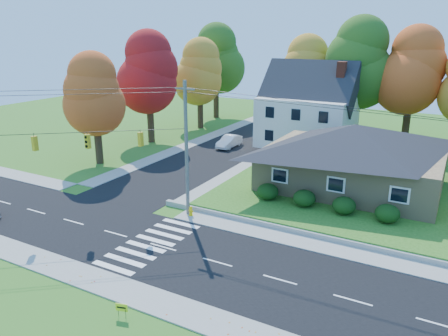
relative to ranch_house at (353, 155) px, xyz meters
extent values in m
plane|color=#3D7923|center=(-8.00, -16.00, -3.27)|extent=(120.00, 120.00, 0.00)
cube|color=black|center=(-8.00, -16.00, -3.26)|extent=(90.00, 8.00, 0.02)
cube|color=black|center=(-16.00, 10.00, -3.25)|extent=(8.00, 44.00, 0.02)
cube|color=#9C9A90|center=(-8.00, -11.00, -3.23)|extent=(90.00, 2.00, 0.08)
cube|color=#9C9A90|center=(-8.00, -21.00, -3.23)|extent=(90.00, 2.00, 0.08)
cube|color=#3D7923|center=(5.00, 5.00, -3.02)|extent=(30.00, 30.00, 0.50)
cube|color=tan|center=(0.00, 0.00, -1.17)|extent=(14.00, 10.00, 3.20)
pyramid|color=#26262B|center=(0.00, 0.00, 1.53)|extent=(14.60, 10.60, 2.20)
cube|color=silver|center=(-8.00, 12.00, 0.03)|extent=(10.00, 8.00, 5.60)
pyramid|color=#26262B|center=(-8.00, 12.00, 4.03)|extent=(10.40, 8.40, 2.40)
cube|color=brown|center=(-4.50, 12.00, 2.03)|extent=(0.90, 0.90, 9.60)
ellipsoid|color=#163A10|center=(-5.00, -6.20, -2.13)|extent=(1.70, 1.70, 1.27)
ellipsoid|color=#163A10|center=(-2.00, -6.20, -2.13)|extent=(1.70, 1.70, 1.27)
ellipsoid|color=#163A10|center=(1.00, -6.20, -2.13)|extent=(1.70, 1.70, 1.27)
ellipsoid|color=#163A10|center=(4.00, -6.20, -2.13)|extent=(1.70, 1.70, 1.27)
cylinder|color=#666059|center=(-9.50, -10.80, 1.73)|extent=(0.26, 0.26, 10.00)
cube|color=#666059|center=(-9.50, -10.80, 6.13)|extent=(1.60, 0.12, 0.12)
cube|color=gold|center=(-17.50, -17.20, 2.68)|extent=(0.26, 0.34, 1.00)
cube|color=gold|center=(-14.80, -15.05, 2.68)|extent=(0.34, 0.26, 1.00)
cube|color=gold|center=(-12.00, -12.80, 2.68)|extent=(0.26, 0.34, 1.00)
cylinder|color=black|center=(-16.00, -16.00, 3.33)|extent=(13.02, 10.43, 0.04)
cylinder|color=#3F2A19|center=(-10.00, 18.00, -0.07)|extent=(0.80, 0.80, 5.40)
sphere|color=orange|center=(-10.00, 18.00, 3.83)|extent=(6.72, 6.72, 6.72)
sphere|color=orange|center=(-10.00, 18.00, 5.51)|extent=(5.91, 5.91, 5.91)
sphere|color=orange|center=(-10.00, 18.00, 7.19)|extent=(5.11, 5.11, 5.11)
cylinder|color=#3F2A19|center=(-4.00, 17.00, 0.38)|extent=(0.86, 0.86, 6.30)
sphere|color=#35641B|center=(-4.00, 17.00, 4.93)|extent=(7.84, 7.84, 7.84)
sphere|color=#35641B|center=(-4.00, 17.00, 6.89)|extent=(6.90, 6.90, 6.90)
sphere|color=#35641B|center=(-4.00, 17.00, 8.85)|extent=(5.96, 5.96, 5.96)
cylinder|color=#3F2A19|center=(2.00, 18.00, 0.16)|extent=(0.83, 0.83, 5.85)
sphere|color=#DB521E|center=(2.00, 18.00, 4.38)|extent=(7.28, 7.28, 7.28)
sphere|color=#DB521E|center=(2.00, 18.00, 6.20)|extent=(6.41, 6.41, 6.41)
sphere|color=#DB521E|center=(2.00, 18.00, 8.02)|extent=(5.53, 5.53, 5.53)
cylinder|color=#3F2A19|center=(-25.00, -4.00, -0.79)|extent=(0.77, 0.77, 4.95)
sphere|color=#DB521E|center=(-25.00, -4.00, 2.78)|extent=(6.16, 6.16, 6.16)
sphere|color=#DB521E|center=(-25.00, -4.00, 4.32)|extent=(5.42, 5.42, 5.42)
sphere|color=#DB521E|center=(-25.00, -4.00, 5.86)|extent=(4.68, 4.68, 4.68)
cylinder|color=#3F2A19|center=(-26.00, 6.00, -0.34)|extent=(0.83, 0.83, 5.85)
sphere|color=#AA1818|center=(-26.00, 6.00, 3.88)|extent=(7.28, 7.28, 7.28)
sphere|color=#AA1818|center=(-26.00, 6.00, 5.70)|extent=(6.41, 6.41, 6.41)
sphere|color=#AA1818|center=(-26.00, 6.00, 7.52)|extent=(5.53, 5.53, 5.53)
cylinder|color=#3F2A19|center=(-25.00, 16.00, -0.57)|extent=(0.80, 0.80, 5.40)
sphere|color=orange|center=(-25.00, 16.00, 3.33)|extent=(6.72, 6.72, 6.72)
sphere|color=orange|center=(-25.00, 16.00, 5.01)|extent=(5.91, 5.91, 5.91)
sphere|color=orange|center=(-25.00, 16.00, 6.69)|extent=(5.11, 5.11, 5.11)
cylinder|color=#3F2A19|center=(-27.00, 24.00, -0.12)|extent=(0.86, 0.86, 6.30)
sphere|color=#35641B|center=(-27.00, 24.00, 4.43)|extent=(7.84, 7.84, 7.84)
sphere|color=#35641B|center=(-27.00, 24.00, 6.39)|extent=(6.90, 6.90, 6.90)
sphere|color=#35641B|center=(-27.00, 24.00, 8.35)|extent=(5.96, 5.96, 5.96)
imported|color=white|center=(-16.20, 8.25, -2.54)|extent=(1.52, 4.27, 1.40)
cylinder|color=yellow|center=(-9.11, -11.01, -3.22)|extent=(0.35, 0.35, 0.10)
cylinder|color=yellow|center=(-9.11, -11.01, -2.92)|extent=(0.24, 0.24, 0.54)
sphere|color=yellow|center=(-9.11, -11.01, -2.60)|extent=(0.26, 0.26, 0.26)
cylinder|color=yellow|center=(-9.11, -11.01, -2.82)|extent=(0.46, 0.25, 0.12)
cylinder|color=black|center=(-5.64, -22.78, -3.01)|extent=(0.02, 0.02, 0.52)
cylinder|color=black|center=(-5.19, -22.78, -3.01)|extent=(0.02, 0.02, 0.52)
cube|color=#F6FF1F|center=(-5.41, -22.78, -2.70)|extent=(0.61, 0.20, 0.41)
camera|label=1|loc=(7.53, -36.10, 9.92)|focal=35.00mm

